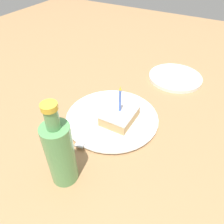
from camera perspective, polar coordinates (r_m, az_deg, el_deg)
ground_plane at (r=0.70m, az=0.62°, el=-4.35°), size 2.40×2.40×0.04m
plate at (r=0.69m, az=0.00°, el=-1.52°), size 0.29×0.29×0.01m
cake_slice at (r=0.67m, az=1.99°, el=-0.81°), size 0.09×0.11×0.12m
fork at (r=0.65m, az=-6.27°, el=-4.74°), size 0.05×0.16×0.01m
bottle at (r=0.50m, az=-13.43°, el=-10.18°), size 0.06×0.06×0.23m
side_plate at (r=0.93m, az=16.17°, el=8.66°), size 0.21×0.21×0.01m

